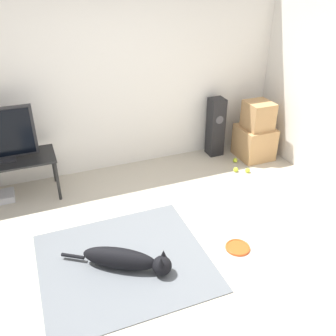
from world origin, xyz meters
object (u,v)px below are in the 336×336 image
at_px(cardboard_box_upper, 258,115).
at_px(tennis_ball_by_boxes, 235,160).
at_px(cardboard_box_lower, 254,142).
at_px(floor_speaker, 216,127).
at_px(dog, 127,260).
at_px(tv_stand, 4,165).
at_px(tennis_ball_near_speaker, 236,170).
at_px(tennis_ball_loose_on_carpet, 248,170).
at_px(frisbee, 238,247).

bearing_deg(cardboard_box_upper, tennis_ball_by_boxes, -171.48).
distance_m(cardboard_box_lower, floor_speaker, 0.61).
relative_size(dog, tennis_ball_by_boxes, 14.36).
bearing_deg(cardboard_box_upper, floor_speaker, 147.67).
distance_m(cardboard_box_lower, tv_stand, 3.41).
relative_size(cardboard_box_lower, tv_stand, 0.43).
bearing_deg(cardboard_box_lower, dog, -147.03).
relative_size(cardboard_box_upper, tennis_ball_near_speaker, 5.83).
distance_m(cardboard_box_upper, tv_stand, 3.41).
bearing_deg(tv_stand, tennis_ball_loose_on_carpet, -9.61).
height_order(cardboard_box_upper, tv_stand, cardboard_box_upper).
bearing_deg(tennis_ball_by_boxes, tennis_ball_loose_on_carpet, -88.76).
bearing_deg(tv_stand, tennis_ball_near_speaker, -8.56).
bearing_deg(cardboard_box_upper, frisbee, -127.15).
xyz_separation_m(cardboard_box_lower, tennis_ball_near_speaker, (-0.48, -0.31, -0.20)).
height_order(dog, tennis_ball_by_boxes, dog).
relative_size(dog, tennis_ball_loose_on_carpet, 14.36).
distance_m(tv_stand, tennis_ball_loose_on_carpet, 3.14).
relative_size(tv_stand, tennis_ball_by_boxes, 17.81).
relative_size(frisbee, floor_speaker, 0.29).
bearing_deg(floor_speaker, cardboard_box_lower, -30.99).
height_order(cardboard_box_lower, tennis_ball_loose_on_carpet, cardboard_box_lower).
bearing_deg(dog, tennis_ball_loose_on_carpet, 29.42).
bearing_deg(tennis_ball_near_speaker, tv_stand, 171.44).
relative_size(floor_speaker, tennis_ball_loose_on_carpet, 13.15).
xyz_separation_m(tv_stand, tennis_ball_loose_on_carpet, (3.06, -0.52, -0.44)).
relative_size(frisbee, cardboard_box_lower, 0.50).
distance_m(cardboard_box_upper, floor_speaker, 0.63).
bearing_deg(tennis_ball_loose_on_carpet, cardboard_box_lower, 49.50).
distance_m(tennis_ball_near_speaker, tennis_ball_loose_on_carpet, 0.16).
bearing_deg(cardboard_box_upper, cardboard_box_lower, 93.68).
relative_size(cardboard_box_lower, cardboard_box_upper, 1.31).
bearing_deg(cardboard_box_upper, tennis_ball_loose_on_carpet, -131.83).
distance_m(cardboard_box_lower, tennis_ball_loose_on_carpet, 0.55).
height_order(cardboard_box_upper, tennis_ball_loose_on_carpet, cardboard_box_upper).
xyz_separation_m(floor_speaker, tennis_ball_loose_on_carpet, (0.16, -0.69, -0.40)).
distance_m(floor_speaker, tennis_ball_loose_on_carpet, 0.82).
distance_m(floor_speaker, tennis_ball_by_boxes, 0.57).
height_order(tennis_ball_near_speaker, tennis_ball_loose_on_carpet, same).
bearing_deg(dog, floor_speaker, 44.26).
height_order(frisbee, tennis_ball_by_boxes, tennis_ball_by_boxes).
distance_m(cardboard_box_upper, tennis_ball_loose_on_carpet, 0.81).
bearing_deg(tennis_ball_near_speaker, dog, -147.12).
distance_m(dog, tv_stand, 1.99).
xyz_separation_m(cardboard_box_upper, tennis_ball_near_speaker, (-0.48, -0.30, -0.63)).
relative_size(frisbee, tennis_ball_by_boxes, 3.82).
bearing_deg(tennis_ball_loose_on_carpet, tennis_ball_near_speaker, 150.75).
xyz_separation_m(dog, tennis_ball_loose_on_carpet, (2.07, 1.17, -0.09)).
relative_size(dog, tv_stand, 0.81).
distance_m(cardboard_box_lower, tennis_ball_by_boxes, 0.40).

